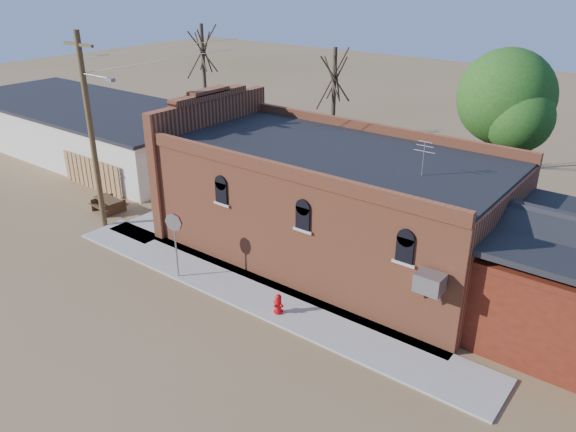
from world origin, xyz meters
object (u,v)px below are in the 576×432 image
Objects in this scene: stop_sign at (174,228)px; trash_barrel at (181,194)px; brick_bar at (326,201)px; picnic_table at (108,203)px; utility_pole at (91,129)px; fire_hydrant at (278,304)px.

stop_sign is 7.92m from trash_barrel.
picnic_table is (-11.14, -3.08, -1.90)m from brick_bar.
brick_bar is at bearing 23.69° from utility_pole.
brick_bar is 18.73× the size of trash_barrel.
trash_barrel is at bearing 144.79° from stop_sign.
trash_barrel is 3.66m from picnic_table.
trash_barrel is at bearing 58.63° from picnic_table.
stop_sign is 8.36m from picnic_table.
trash_barrel is (0.84, 4.14, -4.25)m from utility_pole.
utility_pole is at bearing -156.31° from brick_bar.
fire_hydrant is at bearing -4.06° from utility_pole.
utility_pole is at bearing 177.85° from stop_sign.
brick_bar is 6.00× the size of stop_sign.
brick_bar is 5.62m from fire_hydrant.
utility_pole is at bearing -101.53° from trash_barrel.
trash_barrel is 0.51× the size of picnic_table.
fire_hydrant is 0.28× the size of stop_sign.
fire_hydrant is 0.44× the size of picnic_table.
stop_sign is at bearing -10.53° from utility_pole.
utility_pole is at bearing -36.30° from picnic_table.
brick_bar reaches higher than trash_barrel.
fire_hydrant is 5.10m from stop_sign.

